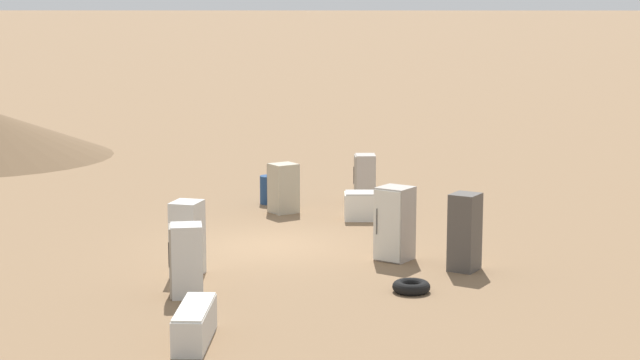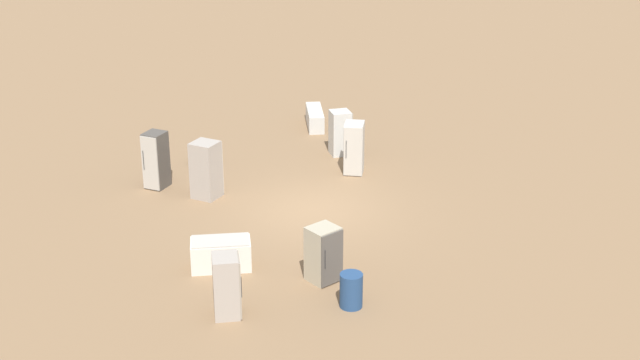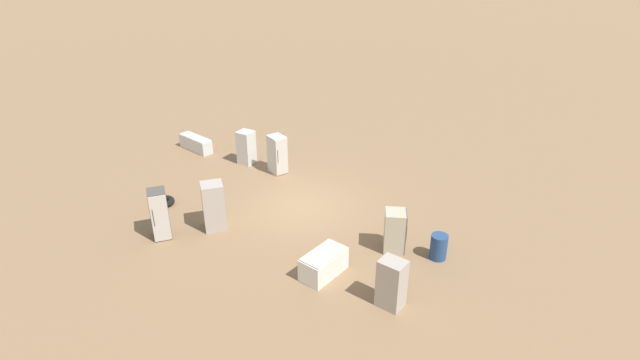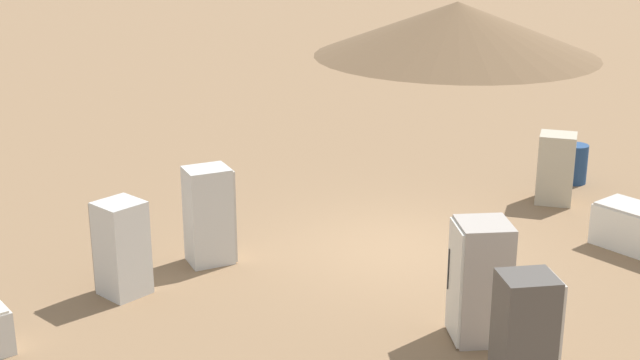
{
  "view_description": "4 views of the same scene",
  "coord_description": "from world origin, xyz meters",
  "px_view_note": "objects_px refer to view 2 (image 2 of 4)",
  "views": [
    {
      "loc": [
        1.8,
        -25.83,
        6.08
      ],
      "look_at": [
        1.31,
        -1.01,
        1.83
      ],
      "focal_mm": 60.0,
      "sensor_mm": 36.0,
      "label": 1
    },
    {
      "loc": [
        2.26,
        23.45,
        10.59
      ],
      "look_at": [
        -0.22,
        -0.14,
        0.89
      ],
      "focal_mm": 50.0,
      "sensor_mm": 36.0,
      "label": 2
    },
    {
      "loc": [
        12.14,
        11.12,
        9.41
      ],
      "look_at": [
        -0.41,
        0.53,
        1.16
      ],
      "focal_mm": 28.0,
      "sensor_mm": 36.0,
      "label": 3
    },
    {
      "loc": [
        10.46,
        -10.11,
        6.04
      ],
      "look_at": [
        -1.29,
        -0.72,
        1.09
      ],
      "focal_mm": 50.0,
      "sensor_mm": 36.0,
      "label": 4
    }
  ],
  "objects_px": {
    "discarded_fridge_1": "(221,254)",
    "discarded_fridge_2": "(323,254)",
    "discarded_fridge_6": "(315,118)",
    "rusty_barrel": "(351,290)",
    "discarded_fridge_0": "(354,148)",
    "discarded_fridge_7": "(341,133)",
    "discarded_fridge_5": "(156,160)",
    "discarded_fridge_4": "(227,286)",
    "discarded_fridge_3": "(206,170)",
    "scrap_tire": "(202,160)"
  },
  "relations": [
    {
      "from": "scrap_tire",
      "to": "discarded_fridge_5",
      "type": "bearing_deg",
      "value": 54.88
    },
    {
      "from": "discarded_fridge_2",
      "to": "discarded_fridge_3",
      "type": "xyz_separation_m",
      "value": [
        2.91,
        -5.54,
        0.16
      ]
    },
    {
      "from": "discarded_fridge_0",
      "to": "discarded_fridge_4",
      "type": "height_order",
      "value": "discarded_fridge_0"
    },
    {
      "from": "discarded_fridge_2",
      "to": "discarded_fridge_5",
      "type": "bearing_deg",
      "value": -89.97
    },
    {
      "from": "discarded_fridge_6",
      "to": "rusty_barrel",
      "type": "height_order",
      "value": "rusty_barrel"
    },
    {
      "from": "discarded_fridge_6",
      "to": "discarded_fridge_1",
      "type": "bearing_deg",
      "value": 73.41
    },
    {
      "from": "discarded_fridge_6",
      "to": "discarded_fridge_4",
      "type": "bearing_deg",
      "value": 76.97
    },
    {
      "from": "rusty_barrel",
      "to": "discarded_fridge_2",
      "type": "bearing_deg",
      "value": -69.42
    },
    {
      "from": "discarded_fridge_4",
      "to": "rusty_barrel",
      "type": "xyz_separation_m",
      "value": [
        -2.86,
        -0.07,
        -0.32
      ]
    },
    {
      "from": "discarded_fridge_0",
      "to": "discarded_fridge_5",
      "type": "distance_m",
      "value": 6.21
    },
    {
      "from": "discarded_fridge_5",
      "to": "rusty_barrel",
      "type": "relative_size",
      "value": 2.09
    },
    {
      "from": "discarded_fridge_0",
      "to": "discarded_fridge_1",
      "type": "relative_size",
      "value": 1.1
    },
    {
      "from": "discarded_fridge_6",
      "to": "scrap_tire",
      "type": "distance_m",
      "value": 5.3
    },
    {
      "from": "discarded_fridge_2",
      "to": "discarded_fridge_3",
      "type": "bearing_deg",
      "value": -96.76
    },
    {
      "from": "discarded_fridge_2",
      "to": "discarded_fridge_6",
      "type": "relative_size",
      "value": 0.76
    },
    {
      "from": "discarded_fridge_3",
      "to": "discarded_fridge_4",
      "type": "relative_size",
      "value": 1.17
    },
    {
      "from": "discarded_fridge_2",
      "to": "scrap_tire",
      "type": "distance_m",
      "value": 8.93
    },
    {
      "from": "discarded_fridge_0",
      "to": "discarded_fridge_6",
      "type": "bearing_deg",
      "value": -66.84
    },
    {
      "from": "discarded_fridge_5",
      "to": "discarded_fridge_7",
      "type": "xyz_separation_m",
      "value": [
        -5.97,
        -2.28,
        -0.12
      ]
    },
    {
      "from": "discarded_fridge_6",
      "to": "discarded_fridge_0",
      "type": "bearing_deg",
      "value": 100.64
    },
    {
      "from": "discarded_fridge_1",
      "to": "rusty_barrel",
      "type": "distance_m",
      "value": 3.75
    },
    {
      "from": "discarded_fridge_3",
      "to": "scrap_tire",
      "type": "relative_size",
      "value": 2.17
    },
    {
      "from": "discarded_fridge_1",
      "to": "discarded_fridge_6",
      "type": "height_order",
      "value": "discarded_fridge_1"
    },
    {
      "from": "discarded_fridge_0",
      "to": "discarded_fridge_6",
      "type": "relative_size",
      "value": 0.89
    },
    {
      "from": "discarded_fridge_1",
      "to": "rusty_barrel",
      "type": "height_order",
      "value": "rusty_barrel"
    },
    {
      "from": "discarded_fridge_4",
      "to": "scrap_tire",
      "type": "relative_size",
      "value": 1.85
    },
    {
      "from": "scrap_tire",
      "to": "rusty_barrel",
      "type": "bearing_deg",
      "value": 110.56
    },
    {
      "from": "discarded_fridge_4",
      "to": "discarded_fridge_3",
      "type": "bearing_deg",
      "value": -178.19
    },
    {
      "from": "discarded_fridge_4",
      "to": "scrap_tire",
      "type": "bearing_deg",
      "value": -178.2
    },
    {
      "from": "rusty_barrel",
      "to": "discarded_fridge_0",
      "type": "bearing_deg",
      "value": -98.41
    },
    {
      "from": "discarded_fridge_5",
      "to": "discarded_fridge_2",
      "type": "bearing_deg",
      "value": 154.46
    },
    {
      "from": "discarded_fridge_1",
      "to": "discarded_fridge_2",
      "type": "distance_m",
      "value": 2.68
    },
    {
      "from": "discarded_fridge_0",
      "to": "discarded_fridge_5",
      "type": "height_order",
      "value": "discarded_fridge_5"
    },
    {
      "from": "discarded_fridge_0",
      "to": "discarded_fridge_1",
      "type": "bearing_deg",
      "value": 68.91
    },
    {
      "from": "discarded_fridge_4",
      "to": "rusty_barrel",
      "type": "height_order",
      "value": "discarded_fridge_4"
    },
    {
      "from": "scrap_tire",
      "to": "rusty_barrel",
      "type": "height_order",
      "value": "rusty_barrel"
    },
    {
      "from": "discarded_fridge_0",
      "to": "discarded_fridge_7",
      "type": "height_order",
      "value": "discarded_fridge_0"
    },
    {
      "from": "discarded_fridge_2",
      "to": "discarded_fridge_7",
      "type": "height_order",
      "value": "discarded_fridge_7"
    },
    {
      "from": "discarded_fridge_3",
      "to": "discarded_fridge_6",
      "type": "xyz_separation_m",
      "value": [
        -3.86,
        -6.17,
        -0.53
      ]
    },
    {
      "from": "discarded_fridge_6",
      "to": "discarded_fridge_7",
      "type": "relative_size",
      "value": 1.24
    },
    {
      "from": "discarded_fridge_2",
      "to": "discarded_fridge_6",
      "type": "xyz_separation_m",
      "value": [
        -0.95,
        -11.71,
        -0.38
      ]
    },
    {
      "from": "discarded_fridge_3",
      "to": "discarded_fridge_7",
      "type": "height_order",
      "value": "discarded_fridge_3"
    },
    {
      "from": "discarded_fridge_4",
      "to": "rusty_barrel",
      "type": "distance_m",
      "value": 2.88
    },
    {
      "from": "discarded_fridge_2",
      "to": "discarded_fridge_4",
      "type": "xyz_separation_m",
      "value": [
        2.36,
        1.4,
        0.03
      ]
    },
    {
      "from": "discarded_fridge_5",
      "to": "discarded_fridge_7",
      "type": "height_order",
      "value": "discarded_fridge_5"
    },
    {
      "from": "rusty_barrel",
      "to": "discarded_fridge_1",
      "type": "bearing_deg",
      "value": -36.85
    },
    {
      "from": "discarded_fridge_0",
      "to": "scrap_tire",
      "type": "xyz_separation_m",
      "value": [
        4.87,
        -1.32,
        -0.71
      ]
    },
    {
      "from": "rusty_barrel",
      "to": "discarded_fridge_6",
      "type": "bearing_deg",
      "value": -91.98
    },
    {
      "from": "discarded_fridge_1",
      "to": "discarded_fridge_3",
      "type": "bearing_deg",
      "value": -175.92
    },
    {
      "from": "discarded_fridge_1",
      "to": "scrap_tire",
      "type": "height_order",
      "value": "discarded_fridge_1"
    }
  ]
}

